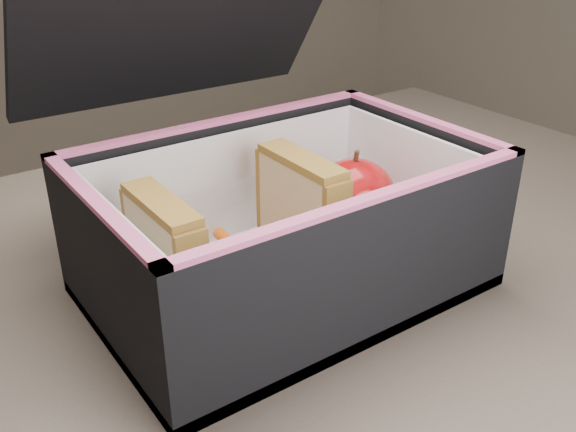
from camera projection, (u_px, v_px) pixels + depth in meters
name	position (u px, v px, depth m)	size (l,w,h in m)	color
kitchen_table	(259.00, 366.00, 0.62)	(1.20, 0.80, 0.75)	#50453D
lunch_bag	(281.00, 214.00, 0.55)	(0.33, 0.34, 0.30)	black
plastic_tub	(238.00, 254.00, 0.53)	(0.17, 0.12, 0.07)	white
sandwich_left	(166.00, 259.00, 0.49)	(0.03, 0.09, 0.10)	tan
sandwich_right	(301.00, 213.00, 0.56)	(0.03, 0.09, 0.11)	tan
carrot_sticks	(247.00, 273.00, 0.54)	(0.05, 0.16, 0.03)	#E4430E
paper_napkin	(357.00, 233.00, 0.63)	(0.08, 0.08, 0.01)	white
red_apple	(354.00, 196.00, 0.61)	(0.09, 0.09, 0.08)	#890804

